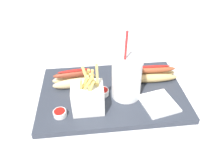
% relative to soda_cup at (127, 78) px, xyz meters
% --- Properties ---
extents(ground_plane, '(2.40, 2.40, 0.02)m').
position_rel_soda_cup_xyz_m(ground_plane, '(0.04, -0.03, -0.10)').
color(ground_plane, silver).
extents(food_tray, '(0.49, 0.33, 0.02)m').
position_rel_soda_cup_xyz_m(food_tray, '(0.04, -0.03, -0.08)').
color(food_tray, '#2D333D').
rests_on(food_tray, ground_plane).
extents(soda_cup, '(0.10, 0.10, 0.23)m').
position_rel_soda_cup_xyz_m(soda_cup, '(0.00, 0.00, 0.00)').
color(soda_cup, white).
rests_on(soda_cup, food_tray).
extents(fries_basket, '(0.09, 0.07, 0.16)m').
position_rel_soda_cup_xyz_m(fries_basket, '(0.12, 0.05, -0.02)').
color(fries_basket, white).
rests_on(fries_basket, food_tray).
extents(hot_dog_1, '(0.16, 0.07, 0.06)m').
position_rel_soda_cup_xyz_m(hot_dog_1, '(0.17, -0.07, -0.05)').
color(hot_dog_1, '#E5C689').
rests_on(hot_dog_1, food_tray).
extents(hot_dog_2, '(0.19, 0.06, 0.06)m').
position_rel_soda_cup_xyz_m(hot_dog_2, '(-0.11, -0.08, -0.05)').
color(hot_dog_2, tan).
rests_on(hot_dog_2, food_tray).
extents(ketchup_cup_1, '(0.04, 0.04, 0.02)m').
position_rel_soda_cup_xyz_m(ketchup_cup_1, '(0.21, 0.07, -0.06)').
color(ketchup_cup_1, white).
rests_on(ketchup_cup_1, food_tray).
extents(ketchup_cup_2, '(0.04, 0.04, 0.02)m').
position_rel_soda_cup_xyz_m(ketchup_cup_2, '(0.08, -0.01, -0.06)').
color(ketchup_cup_2, white).
rests_on(ketchup_cup_2, food_tray).
extents(napkin_stack, '(0.12, 0.13, 0.01)m').
position_rel_soda_cup_xyz_m(napkin_stack, '(-0.10, 0.06, -0.07)').
color(napkin_stack, white).
rests_on(napkin_stack, food_tray).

